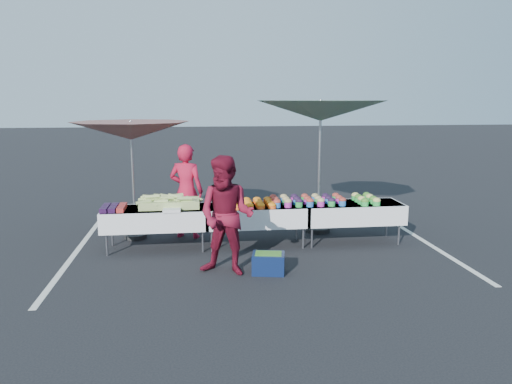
{
  "coord_description": "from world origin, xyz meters",
  "views": [
    {
      "loc": [
        -1.1,
        -8.79,
        2.66
      ],
      "look_at": [
        0.0,
        0.0,
        1.0
      ],
      "focal_mm": 35.0,
      "sensor_mm": 36.0,
      "label": 1
    }
  ],
  "objects": [
    {
      "name": "table_left",
      "position": [
        -1.8,
        0.0,
        0.58
      ],
      "size": [
        1.86,
        0.81,
        0.75
      ],
      "color": "white",
      "rests_on": "ground"
    },
    {
      "name": "vendor",
      "position": [
        -1.26,
        0.73,
        0.91
      ],
      "size": [
        0.77,
        0.64,
        1.82
      ],
      "primitive_type": "imported",
      "rotation": [
        0.0,
        0.0,
        2.79
      ],
      "color": "#B41434",
      "rests_on": "ground"
    },
    {
      "name": "plastic_bags",
      "position": [
        -1.5,
        -0.3,
        0.78
      ],
      "size": [
        0.3,
        0.25,
        0.05
      ],
      "primitive_type": "cube",
      "color": "white",
      "rests_on": "table_left"
    },
    {
      "name": "bean_baskets",
      "position": [
        2.06,
        -0.01,
        0.82
      ],
      "size": [
        0.36,
        0.68,
        0.15
      ],
      "color": "green",
      "rests_on": "table_right"
    },
    {
      "name": "umbrella_left",
      "position": [
        -2.26,
        0.78,
        2.05
      ],
      "size": [
        2.5,
        2.5,
        2.27
      ],
      "rotation": [
        0.0,
        0.0,
        0.14
      ],
      "color": "black",
      "rests_on": "ground"
    },
    {
      "name": "berry_punnets",
      "position": [
        -2.51,
        -0.06,
        0.79
      ],
      "size": [
        0.4,
        0.54,
        0.08
      ],
      "color": "black",
      "rests_on": "table_left"
    },
    {
      "name": "potato_cups",
      "position": [
        0.95,
        0.0,
        0.83
      ],
      "size": [
        1.34,
        0.58,
        0.16
      ],
      "color": "blue",
      "rests_on": "table_right"
    },
    {
      "name": "carrot_bowls",
      "position": [
        -0.15,
        -0.01,
        0.8
      ],
      "size": [
        0.95,
        0.69,
        0.11
      ],
      "color": "#F8591B",
      "rests_on": "table_center"
    },
    {
      "name": "corn_pile",
      "position": [
        -1.56,
        0.04,
        0.84
      ],
      "size": [
        1.16,
        0.57,
        0.26
      ],
      "color": "#99AE59",
      "rests_on": "table_left"
    },
    {
      "name": "umbrella_right",
      "position": [
        1.37,
        0.8,
        2.41
      ],
      "size": [
        3.02,
        3.02,
        2.66
      ],
      "rotation": [
        0.0,
        0.0,
        0.18
      ],
      "color": "black",
      "rests_on": "ground"
    },
    {
      "name": "stripe_left",
      "position": [
        -3.2,
        0.0,
        0.0
      ],
      "size": [
        0.1,
        5.0,
        0.0
      ],
      "primitive_type": "cube",
      "color": "silver",
      "rests_on": "ground"
    },
    {
      "name": "ground",
      "position": [
        0.0,
        0.0,
        0.0
      ],
      "size": [
        80.0,
        80.0,
        0.0
      ],
      "primitive_type": "plane",
      "color": "black"
    },
    {
      "name": "table_right",
      "position": [
        1.8,
        0.0,
        0.58
      ],
      "size": [
        1.86,
        0.81,
        0.75
      ],
      "color": "white",
      "rests_on": "ground"
    },
    {
      "name": "customer",
      "position": [
        -0.63,
        -1.44,
        0.91
      ],
      "size": [
        1.09,
        0.99,
        1.83
      ],
      "primitive_type": "imported",
      "rotation": [
        0.0,
        0.0,
        -0.4
      ],
      "color": "maroon",
      "rests_on": "ground"
    },
    {
      "name": "stripe_right",
      "position": [
        3.2,
        0.0,
        0.0
      ],
      "size": [
        0.1,
        5.0,
        0.0
      ],
      "primitive_type": "cube",
      "color": "silver",
      "rests_on": "ground"
    },
    {
      "name": "table_center",
      "position": [
        0.0,
        0.0,
        0.58
      ],
      "size": [
        1.86,
        0.81,
        0.75
      ],
      "color": "white",
      "rests_on": "ground"
    },
    {
      "name": "storage_bin",
      "position": [
        0.0,
        -1.5,
        0.17
      ],
      "size": [
        0.55,
        0.45,
        0.32
      ],
      "rotation": [
        0.0,
        0.0,
        -0.2
      ],
      "color": "#0C193F",
      "rests_on": "ground"
    }
  ]
}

